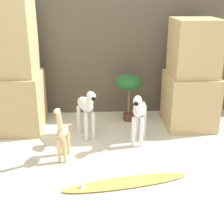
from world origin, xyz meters
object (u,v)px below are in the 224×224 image
object	(u,v)px
potted_palm_front	(129,85)
zebra_right	(139,111)
zebra_left	(86,107)
giraffe_figurine	(62,133)
surfboard	(126,182)

from	to	relation	value
potted_palm_front	zebra_right	bearing A→B (deg)	-86.19
zebra_left	giraffe_figurine	xyz separation A→B (m)	(-0.24, -0.53, -0.09)
giraffe_figurine	surfboard	size ratio (longest dim) A/B	0.53
zebra_right	potted_palm_front	distance (m)	0.70
zebra_right	potted_palm_front	xyz separation A→B (m)	(-0.05, 0.69, 0.10)
zebra_right	giraffe_figurine	bearing A→B (deg)	-157.00
potted_palm_front	giraffe_figurine	bearing A→B (deg)	-127.34
surfboard	giraffe_figurine	bearing A→B (deg)	141.92
zebra_left	surfboard	xyz separation A→B (m)	(0.38, -1.02, -0.38)
zebra_right	giraffe_figurine	xyz separation A→B (m)	(-0.84, -0.36, -0.09)
giraffe_figurine	potted_palm_front	bearing A→B (deg)	52.66
zebra_left	surfboard	size ratio (longest dim) A/B	0.52
zebra_left	giraffe_figurine	size ratio (longest dim) A/B	0.99
giraffe_figurine	zebra_right	bearing A→B (deg)	23.00
zebra_left	surfboard	world-z (taller)	zebra_left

